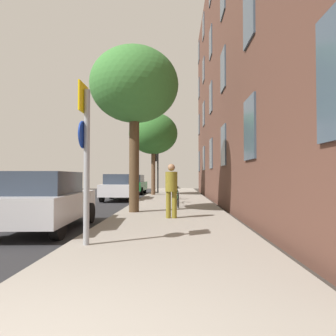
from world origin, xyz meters
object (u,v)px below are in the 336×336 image
Objects in this scene: tree_far at (153,134)px; car_2 at (134,184)px; bicycle_1 at (175,196)px; pedestrian_0 at (171,187)px; car_0 at (45,200)px; sign_post at (86,151)px; tree_near at (134,86)px; traffic_light at (157,164)px; bicycle_0 at (177,199)px; car_1 at (120,187)px; bicycle_2 at (175,193)px.

tree_far is 1.48× the size of car_2.
pedestrian_0 is at bearing -90.98° from bicycle_1.
car_0 is (-1.89, -14.71, -3.88)m from tree_far.
sign_post reaches higher than pedestrian_0.
tree_near is 1.55× the size of car_2.
sign_post is at bearing -90.74° from traffic_light.
traffic_light is 11.32m from bicycle_0.
car_0 is at bearing -90.78° from car_1.
sign_post reaches higher than bicycle_2.
bicycle_2 is 3.44m from car_1.
tree_near is 3.59× the size of pedestrian_0.
traffic_light is 13.27m from tree_near.
tree_far reaches higher than pedestrian_0.
tree_near is 8.41m from bicycle_2.
sign_post reaches higher than bicycle_1.
pedestrian_0 is 15.97m from car_2.
pedestrian_0 is (1.44, -14.76, -1.34)m from traffic_light.
traffic_light is 0.53× the size of tree_near.
car_2 is (-3.62, 11.86, 0.36)m from bicycle_0.
car_1 and car_2 have the same top height.
traffic_light reaches higher than car_0.
tree_near is 5.25m from bicycle_0.
car_2 is at bearing 95.08° from sign_post.
bicycle_1 is at bearing -39.31° from car_1.
traffic_light is 16.74m from car_0.
tree_far is 3.44× the size of pedestrian_0.
sign_post is 2.01× the size of bicycle_0.
bicycle_2 is at bearing 81.98° from sign_post.
pedestrian_0 is (-0.09, -8.61, 0.68)m from bicycle_2.
car_0 and car_1 have the same top height.
bicycle_2 is 0.39× the size of car_2.
bicycle_1 is at bearing 79.83° from sign_post.
car_0 is at bearing -123.60° from bicycle_0.
traffic_light is (0.24, 18.78, 0.46)m from sign_post.
bicycle_2 is at bearing 89.38° from pedestrian_0.
car_1 is at bearing 89.22° from car_0.
pedestrian_0 reaches higher than car_2.
car_1 is (-1.88, -6.01, -1.65)m from traffic_light.
car_0 is at bearing -114.81° from bicycle_1.
tree_far is at bearing 96.94° from pedestrian_0.
car_2 reaches higher than bicycle_2.
car_0 is at bearing -108.92° from bicycle_2.
pedestrian_0 is at bearing 67.25° from sign_post.
pedestrian_0 is at bearing 27.11° from car_0.
bicycle_2 is 8.64m from pedestrian_0.
tree_far is 5.97m from car_1.
traffic_light is at bearing 98.44° from bicycle_0.
tree_far is at bearing 103.48° from bicycle_1.
bicycle_0 is at bearing -81.56° from traffic_light.
bicycle_2 is at bearing -63.25° from car_2.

